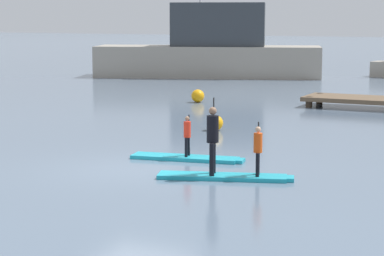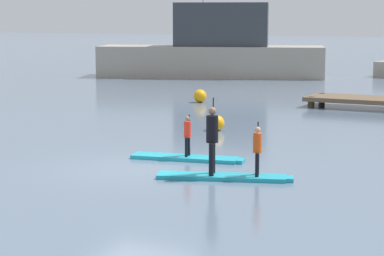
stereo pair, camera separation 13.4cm
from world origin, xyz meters
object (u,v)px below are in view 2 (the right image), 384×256
Objects in this scene: paddleboard_near at (188,158)px; paddler_adult at (212,136)px; fishing_boat_white_large at (214,50)px; paddler_child_front at (257,148)px; paddleboard_far at (225,177)px; mooring_buoy_near at (200,96)px; paddler_child_solo at (188,134)px; mooring_buoy_mid at (217,123)px.

paddleboard_near is 1.72× the size of paddler_adult.
paddler_child_front is at bearing -63.58° from fishing_boat_white_large.
paddler_child_front is at bearing -29.96° from paddleboard_near.
paddler_child_front is (0.73, 0.25, 0.71)m from paddleboard_far.
fishing_boat_white_large is 14.14m from mooring_buoy_near.
paddler_child_solo is at bearing -67.01° from fishing_boat_white_large.
paddleboard_far is (1.86, -1.75, -0.66)m from paddler_child_solo.
paddler_adult is 1.10m from paddler_child_front.
mooring_buoy_near is (-7.06, 14.08, -0.74)m from paddler_adult.
mooring_buoy_mid is at bearing 121.42° from paddler_child_front.
paddler_child_front is (2.59, -1.50, 0.06)m from paddler_child_solo.
mooring_buoy_mid is at bearing 113.43° from paddler_adult.
paddler_child_solo is at bearing 136.75° from paddleboard_far.
paddleboard_far is at bearing -43.25° from paddler_child_solo.
fishing_boat_white_large reaches higher than paddler_child_front.
paddler_child_front is 2.17× the size of mooring_buoy_near.
paddleboard_near is 2.54m from paddleboard_far.
paddleboard_near is at bearing 130.59° from paddler_adult.
mooring_buoy_near reaches higher than paddleboard_far.
paddler_adult is 15.77m from mooring_buoy_near.
mooring_buoy_mid is (-3.28, 6.81, 0.21)m from paddleboard_far.
paddleboard_far is 1.78× the size of paddler_adult.
paddler_child_front is at bearing -30.12° from paddler_child_solo.
paddler_child_front is at bearing -59.57° from mooring_buoy_near.
paddleboard_near is 0.66m from paddler_child_solo.
mooring_buoy_mid is at bearing -65.30° from fishing_boat_white_large.
paddler_child_solo is 2.99m from paddler_child_front.
mooring_buoy_near is (-5.49, 12.24, -0.42)m from paddler_child_solo.
fishing_boat_white_large reaches higher than mooring_buoy_near.
mooring_buoy_near is at bearing 114.14° from paddleboard_near.
paddler_child_solo is at bearing -65.86° from mooring_buoy_near.
paddleboard_near is 5.27m from mooring_buoy_mid.
paddler_adult is at bearing -66.57° from mooring_buoy_mid.
paddleboard_near is 5.35× the size of mooring_buoy_near.
paddler_adult is 0.13× the size of fishing_boat_white_large.
paddler_child_front is at bearing -58.58° from mooring_buoy_mid.
paddler_adult is (-0.29, -0.09, 0.98)m from paddleboard_far.
paddler_adult reaches higher than paddleboard_far.
paddleboard_near is at bearing -67.02° from fishing_boat_white_large.
paddleboard_near is at bearing -72.09° from paddler_child_solo.
paddleboard_far is 0.22× the size of fishing_boat_white_large.
paddleboard_far is 1.05m from paddler_child_front.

